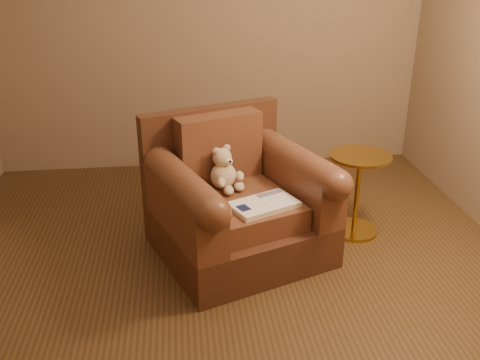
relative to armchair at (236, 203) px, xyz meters
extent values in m
plane|color=#4D331A|center=(-0.07, -0.32, -0.37)|extent=(4.00, 4.00, 0.00)
cube|color=#856B51|center=(-0.07, 1.68, 0.98)|extent=(4.00, 0.02, 2.70)
cube|color=#856B51|center=(-0.07, -2.32, 0.98)|extent=(4.00, 0.02, 2.70)
cube|color=#482618|center=(0.02, -0.04, -0.22)|extent=(1.34, 1.31, 0.30)
cube|color=#482618|center=(-0.14, 0.38, 0.26)|extent=(1.02, 0.48, 0.65)
cube|color=brown|center=(0.04, -0.09, 0.01)|extent=(0.84, 0.91, 0.16)
cube|color=brown|center=(-0.09, 0.25, 0.32)|extent=(0.63, 0.38, 0.48)
cube|color=brown|center=(-0.36, -0.24, 0.10)|extent=(0.52, 0.91, 0.34)
cube|color=brown|center=(0.43, 0.06, 0.10)|extent=(0.52, 0.91, 0.34)
cylinder|color=brown|center=(-0.36, -0.24, 0.27)|extent=(0.52, 0.91, 0.21)
cylinder|color=brown|center=(0.43, 0.06, 0.27)|extent=(0.52, 0.91, 0.21)
ellipsoid|color=#CAAE8D|center=(-0.08, 0.08, 0.17)|extent=(0.18, 0.16, 0.19)
sphere|color=#CAAE8D|center=(-0.08, 0.09, 0.31)|extent=(0.13, 0.13, 0.13)
ellipsoid|color=#CAAE8D|center=(-0.13, 0.07, 0.36)|extent=(0.05, 0.03, 0.05)
ellipsoid|color=#CAAE8D|center=(-0.05, 0.12, 0.36)|extent=(0.05, 0.03, 0.05)
ellipsoid|color=beige|center=(-0.05, 0.04, 0.29)|extent=(0.06, 0.04, 0.05)
sphere|color=black|center=(-0.04, 0.02, 0.30)|extent=(0.02, 0.02, 0.02)
ellipsoid|color=#CAAE8D|center=(-0.10, -0.03, 0.17)|extent=(0.06, 0.12, 0.06)
ellipsoid|color=#CAAE8D|center=(0.03, 0.06, 0.17)|extent=(0.06, 0.12, 0.06)
ellipsoid|color=#CAAE8D|center=(-0.05, -0.04, 0.12)|extent=(0.07, 0.12, 0.06)
ellipsoid|color=#CAAE8D|center=(0.02, 0.02, 0.12)|extent=(0.07, 0.12, 0.06)
cube|color=beige|center=(0.15, -0.26, 0.10)|extent=(0.49, 0.41, 0.03)
cube|color=white|center=(0.06, -0.30, 0.12)|extent=(0.29, 0.32, 0.00)
cube|color=white|center=(0.25, -0.21, 0.12)|extent=(0.29, 0.32, 0.00)
cube|color=beige|center=(0.15, -0.26, 0.12)|extent=(0.12, 0.24, 0.00)
cube|color=#0F1638|center=(0.01, -0.32, 0.12)|extent=(0.10, 0.11, 0.00)
cube|color=slate|center=(0.21, -0.13, 0.12)|extent=(0.20, 0.13, 0.00)
cylinder|color=#B98E32|center=(0.92, 0.15, -0.35)|extent=(0.36, 0.36, 0.03)
cylinder|color=#B98E32|center=(0.92, 0.15, -0.05)|extent=(0.04, 0.04, 0.58)
cylinder|color=#B98E32|center=(0.92, 0.15, 0.25)|extent=(0.45, 0.45, 0.02)
cylinder|color=#B98E32|center=(0.92, 0.15, 0.23)|extent=(0.04, 0.04, 0.02)
camera|label=1|loc=(-0.36, -3.30, 1.63)|focal=40.00mm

